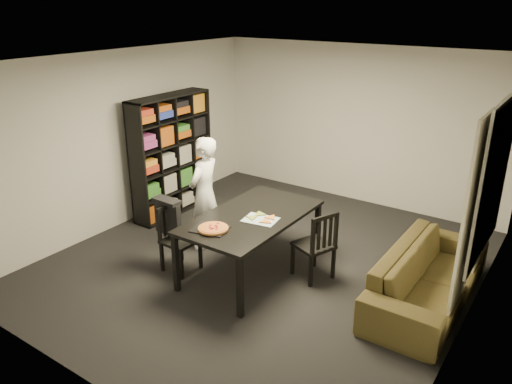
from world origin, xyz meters
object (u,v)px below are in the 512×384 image
Objects in this scene: chair_right at (318,242)px; baking_tray at (210,229)px; dining_table at (251,220)px; chair_left at (175,233)px; bookshelf at (172,155)px; person at (204,194)px; pepperoni_pizza at (213,228)px; sofa at (428,276)px.

baking_tray is at bearing -24.58° from chair_right.
chair_left is (-0.84, -0.48, -0.22)m from dining_table.
bookshelf reaches higher than person.
pepperoni_pizza is at bearing -101.08° from dining_table.
chair_left is 2.46× the size of pepperoni_pizza.
person is 3.03m from sofa.
chair_right is (1.62, 0.78, 0.02)m from chair_left.
chair_left is at bearing 170.73° from pepperoni_pizza.
bookshelf is at bearing 85.97° from sofa.
person is (-0.09, 0.69, 0.30)m from chair_left.
chair_right is at bearing -11.24° from bookshelf.
chair_right is at bearing 84.75° from person.
pepperoni_pizza is at bearing -97.08° from chair_left.
person is at bearing -65.12° from chair_right.
chair_right is 1.31m from sofa.
pepperoni_pizza is at bearing -23.17° from chair_right.
chair_left is 1.80m from chair_right.
pepperoni_pizza is (0.05, 0.00, 0.02)m from baking_tray.
chair_right is (0.78, 0.30, -0.19)m from dining_table.
chair_right is 2.57× the size of pepperoni_pizza.
dining_table is 5.32× the size of pepperoni_pizza.
person is (-0.93, 0.21, 0.08)m from dining_table.
bookshelf is 1.40m from person.
baking_tray is (0.76, -0.81, -0.01)m from person.
bookshelf reaches higher than baking_tray.
baking_tray is (1.98, -1.48, -0.17)m from bookshelf.
chair_left is (1.31, -1.36, -0.46)m from bookshelf.
baking_tray is at bearing -97.71° from chair_left.
bookshelf reaches higher than sofa.
dining_table reaches higher than sofa.
baking_tray reaches higher than sofa.
pepperoni_pizza is 0.16× the size of sofa.
dining_table is 0.95m from person.
dining_table is 0.62m from pepperoni_pizza.
sofa is at bearing 15.97° from dining_table.
dining_table is at bearing 105.97° from sofa.
bookshelf is 2.51m from pepperoni_pizza.
pepperoni_pizza is at bearing 0.29° from baking_tray.
chair_right is at bearing 43.47° from baking_tray.
dining_table is 1.18× the size of person.
baking_tray is at bearing 35.29° from person.
chair_right reaches higher than chair_left.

